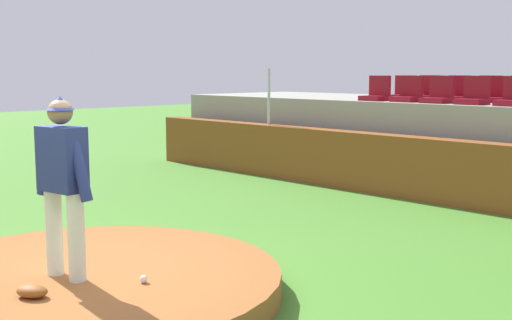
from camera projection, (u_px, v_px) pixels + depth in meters
The scene contains 19 objects.
ground_plane at pixel (86, 297), 6.49m from camera, with size 60.00×60.00×0.00m, color #47832B.
pitchers_mound at pixel (85, 284), 6.48m from camera, with size 3.91×3.91×0.25m, color #985A2B.
pitcher at pixel (63, 174), 6.15m from camera, with size 0.80×0.32×1.74m.
baseball at pixel (144, 279), 6.13m from camera, with size 0.07×0.07×0.07m, color white.
fielding_glove at pixel (32, 291), 5.73m from camera, with size 0.30×0.20×0.11m, color brown.
brick_barrier at pixel (442, 171), 11.04m from camera, with size 15.18×0.40×1.09m, color brown.
fence_post_left at pixel (269, 97), 13.85m from camera, with size 0.06×0.06×1.19m, color silver.
bleacher_platform at pixel (504, 145), 12.56m from camera, with size 14.97×3.47×1.64m, color #9B9A8D.
stadium_chair_0 at pixel (377, 93), 13.10m from camera, with size 0.48×0.44×0.50m.
stadium_chair_1 at pixel (408, 94), 12.61m from camera, with size 0.48×0.44×0.50m.
stadium_chair_2 at pixel (439, 95), 12.10m from camera, with size 0.48×0.44×0.50m.
stadium_chair_3 at pixel (474, 96), 11.60m from camera, with size 0.48×0.44×0.50m.
stadium_chair_7 at pixel (403, 92), 13.73m from camera, with size 0.48×0.44×0.50m.
stadium_chair_8 at pixel (433, 93), 13.25m from camera, with size 0.48×0.44×0.50m.
stadium_chair_9 at pixel (464, 93), 12.73m from camera, with size 0.48×0.44×0.50m.
stadium_chair_10 at pixel (498, 94), 12.22m from camera, with size 0.48×0.44×0.50m.
stadium_chair_14 at pixel (427, 91), 14.32m from camera, with size 0.48×0.44×0.50m.
stadium_chair_15 at pixel (456, 92), 13.83m from camera, with size 0.48×0.44×0.50m.
stadium_chair_16 at pixel (488, 92), 13.33m from camera, with size 0.48×0.44×0.50m.
Camera 1 is at (5.68, -3.11, 2.22)m, focal length 45.81 mm.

